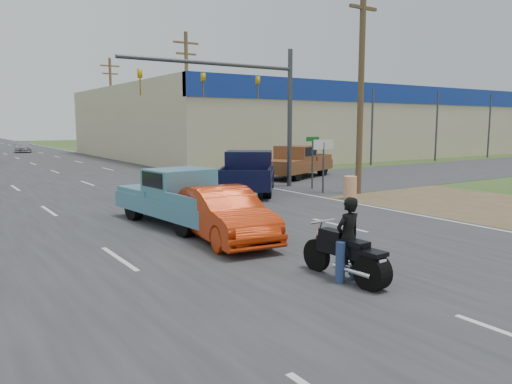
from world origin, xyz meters
TOP-DOWN VIEW (x-y plane):
  - main_road at (0.00, 40.00)m, footprint 15.00×180.00m
  - cross_road at (0.00, 18.00)m, footprint 120.00×10.00m
  - dirt_verge at (11.00, 10.00)m, footprint 8.00×18.00m
  - big_box_store at (32.00, 39.93)m, footprint 50.00×28.10m
  - utility_pole_1 at (9.50, 13.00)m, footprint 2.00×0.28m
  - utility_pole_2 at (9.50, 31.00)m, footprint 2.00×0.28m
  - utility_pole_3 at (9.50, 49.00)m, footprint 2.00×0.28m
  - tree_3 at (55.00, 70.00)m, footprint 8.40×8.40m
  - tree_5 at (30.00, 95.00)m, footprint 7.98×7.98m
  - barrel_0 at (8.00, 12.00)m, footprint 0.56×0.56m
  - barrel_1 at (8.40, 20.50)m, footprint 0.56×0.56m
  - lane_sign at (8.20, 14.00)m, footprint 1.20×0.08m
  - street_name_sign at (8.80, 15.50)m, footprint 0.80×0.08m
  - signal_mast at (5.82, 17.00)m, footprint 9.12×0.40m
  - red_convertible at (-0.50, 8.29)m, footprint 2.11×4.65m
  - motorcycle at (-0.20, 3.62)m, footprint 0.72×2.33m
  - rider at (-0.20, 3.69)m, footprint 0.63×0.43m
  - blue_pickup at (-0.51, 11.16)m, footprint 2.63×5.64m
  - navy_pickup at (5.50, 16.24)m, footprint 5.43×6.12m
  - brown_pickup at (11.29, 20.05)m, footprint 6.24×4.41m
  - distant_car_silver at (2.20, 58.57)m, footprint 2.43×4.56m

SIDE VIEW (x-z plane):
  - dirt_verge at x=11.00m, z-range 0.00..0.01m
  - cross_road at x=0.00m, z-range 0.00..0.02m
  - main_road at x=0.00m, z-range 0.00..0.02m
  - barrel_0 at x=8.00m, z-range 0.00..1.00m
  - barrel_1 at x=8.40m, z-range 0.00..1.00m
  - motorcycle at x=-0.20m, z-range -0.07..1.12m
  - distant_car_silver at x=2.20m, z-range 0.00..1.26m
  - red_convertible at x=-0.50m, z-range 0.00..1.48m
  - rider at x=-0.20m, z-range 0.00..1.68m
  - blue_pickup at x=-0.51m, z-range 0.01..1.82m
  - brown_pickup at x=11.29m, z-range 0.01..1.94m
  - navy_pickup at x=5.50m, z-range 0.01..1.98m
  - street_name_sign at x=8.80m, z-range 0.30..2.91m
  - lane_sign at x=8.20m, z-range 0.64..3.16m
  - big_box_store at x=32.00m, z-range 0.01..6.61m
  - signal_mast at x=5.82m, z-range 1.30..8.30m
  - utility_pole_1 at x=9.50m, z-range 0.32..10.32m
  - utility_pole_2 at x=9.50m, z-range 0.32..10.32m
  - utility_pole_3 at x=9.50m, z-range 0.32..10.32m
  - tree_5 at x=30.00m, z-range 0.94..10.82m
  - tree_3 at x=55.00m, z-range 0.99..11.39m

